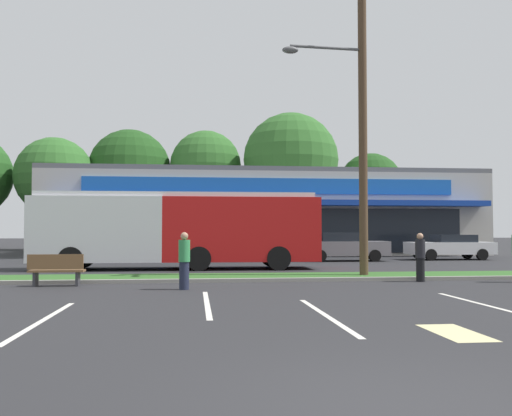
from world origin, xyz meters
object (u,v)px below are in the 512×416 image
Objects in this scene: car_0 at (343,246)px; pedestrian_mid at (184,261)px; bus_stop_bench at (56,269)px; car_3 at (450,247)px; utility_pole at (359,109)px; city_bus at (178,228)px; car_2 at (223,247)px; pedestrian_near_bench at (420,257)px.

pedestrian_mid is at bearing -120.78° from car_0.
car_3 is at bearing -144.33° from bus_stop_bench.
car_0 is (2.28, 10.81, -5.11)m from utility_pole.
car_0 is (8.70, 5.49, -0.97)m from city_bus.
utility_pole is 11.30m from bus_stop_bench.
utility_pole is at bearing -69.56° from car_2.
utility_pole reaches higher than bus_stop_bench.
city_bus is 6.38m from car_2.
pedestrian_near_bench is 7.71m from pedestrian_mid.
city_bus reaches higher than bus_stop_bench.
pedestrian_mid reaches higher than car_2.
pedestrian_near_bench is at bearing 140.07° from city_bus.
utility_pole is 2.69× the size of car_2.
utility_pole is 9.32m from city_bus.
car_0 reaches higher than bus_stop_bench.
pedestrian_near_bench is at bearing -178.47° from bus_stop_bench.
pedestrian_mid is (3.78, -1.31, 0.30)m from bus_stop_bench.
utility_pole is 6.94× the size of pedestrian_mid.
pedestrian_mid reaches higher than car_0.
car_0 is at bearing -133.78° from bus_stop_bench.
pedestrian_mid is at bearing 44.74° from car_3.
city_bus is (-6.42, 5.33, -4.15)m from utility_pole.
car_2 is (-6.46, 0.41, -0.03)m from car_0.
city_bus is at bearing -97.43° from pedestrian_mid.
pedestrian_near_bench reaches higher than bus_stop_bench.
pedestrian_near_bench is (-0.73, -12.27, -0.01)m from car_0.
car_0 is at bearing -131.17° from pedestrian_mid.
pedestrian_near_bench is at bearing -93.39° from car_0.
car_2 is at bearing -113.29° from bus_stop_bench.
car_0 is at bearing -147.34° from city_bus.
bus_stop_bench is 17.41m from car_0.
city_bus is 16.41m from car_3.
car_2 is 0.86× the size of car_3.
bus_stop_bench is at bearing 164.01° from pedestrian_near_bench.
car_3 is 2.99× the size of pedestrian_mid.
car_3 is (8.74, 11.52, -5.17)m from utility_pole.
utility_pole reaches higher than pedestrian_near_bench.
car_0 is at bearing -3.60° from car_2.
car_3 is at bearing 43.50° from pedestrian_near_bench.
city_bus reaches higher than pedestrian_near_bench.
car_0 is at bearing 69.08° from pedestrian_near_bench.
pedestrian_mid is (-7.54, -1.62, 0.02)m from pedestrian_near_bench.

